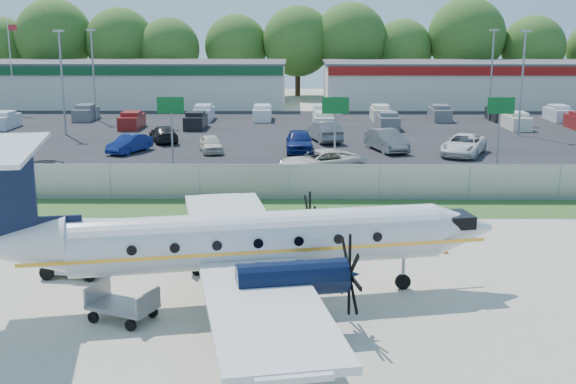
{
  "coord_description": "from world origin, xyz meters",
  "views": [
    {
      "loc": [
        0.29,
        -25.17,
        9.57
      ],
      "look_at": [
        0.0,
        6.0,
        2.3
      ],
      "focal_mm": 45.0,
      "sensor_mm": 36.0,
      "label": 1
    }
  ],
  "objects_px": {
    "aircraft": "(247,240)",
    "baggage_cart_far": "(123,305)",
    "baggage_cart_near": "(217,257)",
    "pushback_tug": "(78,259)"
  },
  "relations": [
    {
      "from": "aircraft",
      "to": "pushback_tug",
      "type": "xyz_separation_m",
      "value": [
        -6.81,
        2.62,
        -1.61
      ]
    },
    {
      "from": "baggage_cart_near",
      "to": "pushback_tug",
      "type": "bearing_deg",
      "value": -174.38
    },
    {
      "from": "aircraft",
      "to": "baggage_cart_far",
      "type": "distance_m",
      "value": 4.74
    },
    {
      "from": "baggage_cart_far",
      "to": "pushback_tug",
      "type": "bearing_deg",
      "value": 121.99
    },
    {
      "from": "aircraft",
      "to": "baggage_cart_far",
      "type": "xyz_separation_m",
      "value": [
        -4.02,
        -1.85,
        -1.69
      ]
    },
    {
      "from": "pushback_tug",
      "to": "baggage_cart_far",
      "type": "relative_size",
      "value": 0.99
    },
    {
      "from": "baggage_cart_near",
      "to": "baggage_cart_far",
      "type": "distance_m",
      "value": 5.65
    },
    {
      "from": "pushback_tug",
      "to": "baggage_cart_far",
      "type": "distance_m",
      "value": 5.28
    },
    {
      "from": "pushback_tug",
      "to": "baggage_cart_near",
      "type": "bearing_deg",
      "value": 5.62
    },
    {
      "from": "aircraft",
      "to": "baggage_cart_near",
      "type": "bearing_deg",
      "value": 114.02
    }
  ]
}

